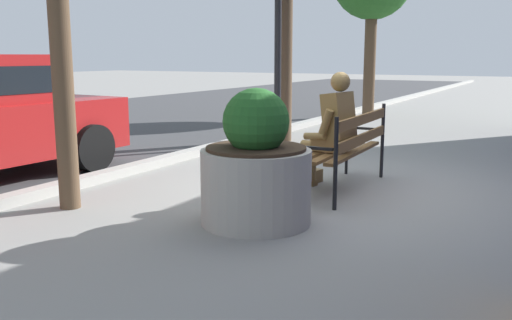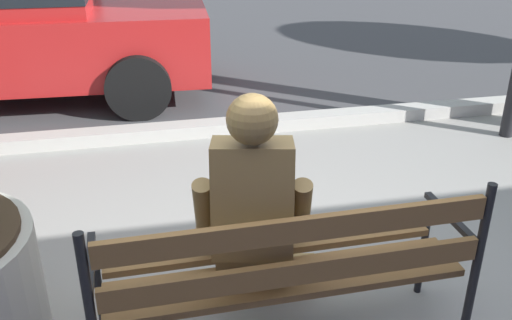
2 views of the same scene
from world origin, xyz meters
The scene contains 4 objects.
street_surface centered at (0.00, 7.50, 0.00)m, with size 60.00×9.00×0.01m, color #424244.
curb_stone centered at (0.00, 2.90, 0.06)m, with size 60.00×0.20×0.12m, color #B2AFA8.
park_bench centered at (0.07, 0.04, 0.54)m, with size 1.81×0.57×0.95m.
bronze_statue_seated centered at (-0.03, 0.25, 0.67)m, with size 0.75×0.80×1.37m.
Camera 2 is at (-0.52, -2.10, 2.17)m, focal length 41.05 mm.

